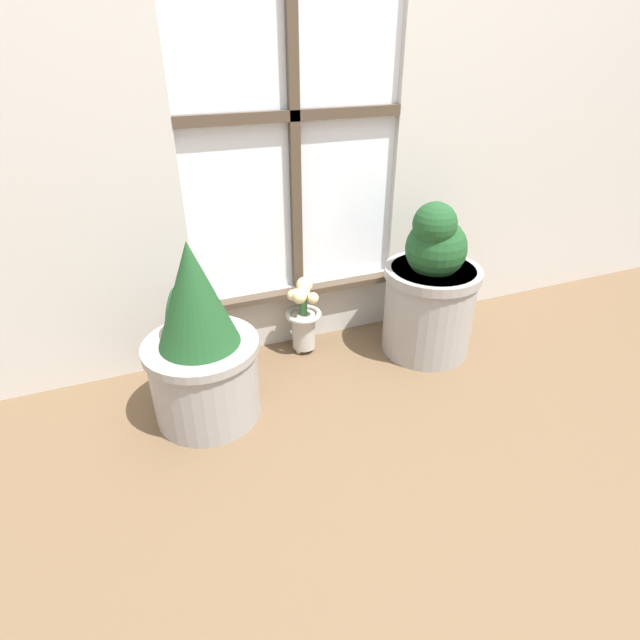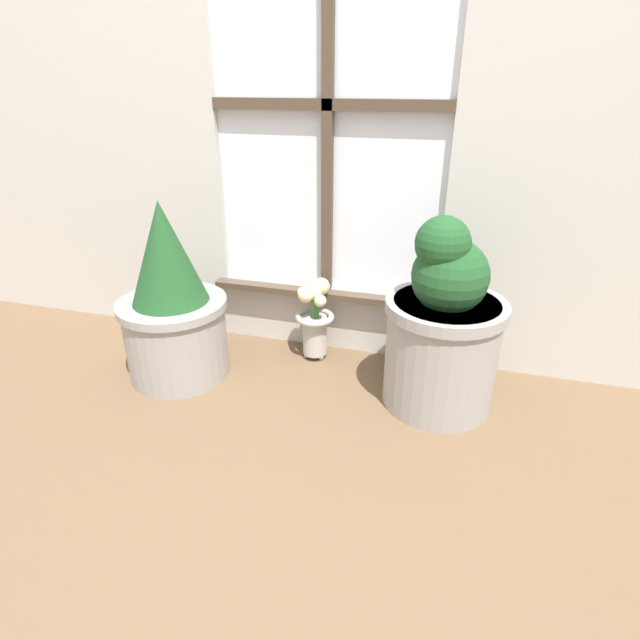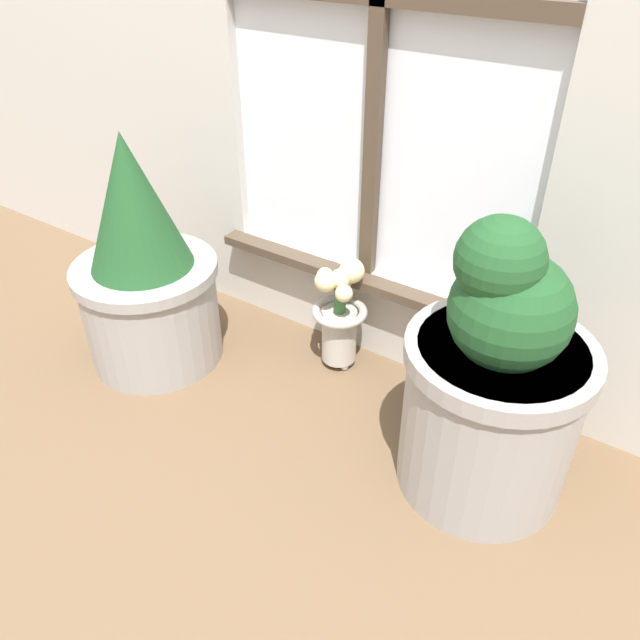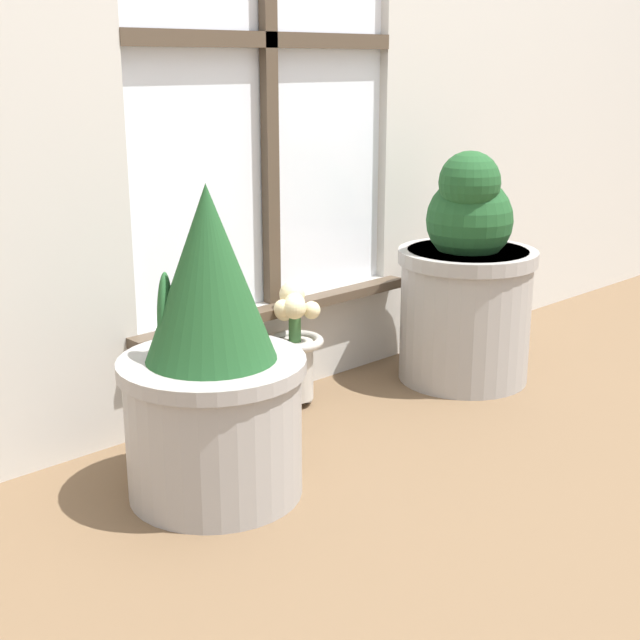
# 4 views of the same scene
# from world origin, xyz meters

# --- Properties ---
(ground_plane) EXTENTS (10.00, 10.00, 0.00)m
(ground_plane) POSITION_xyz_m (0.00, 0.00, 0.00)
(ground_plane) COLOR brown
(potted_plant_left) EXTENTS (0.36, 0.36, 0.61)m
(potted_plant_left) POSITION_xyz_m (-0.44, 0.27, 0.26)
(potted_plant_left) COLOR #9E9993
(potted_plant_left) RESTS_ON ground_plane
(potted_plant_right) EXTENTS (0.36, 0.36, 0.61)m
(potted_plant_right) POSITION_xyz_m (0.44, 0.34, 0.26)
(potted_plant_right) COLOR #9E9993
(potted_plant_right) RESTS_ON ground_plane
(flower_vase) EXTENTS (0.14, 0.14, 0.31)m
(flower_vase) POSITION_xyz_m (-0.02, 0.51, 0.16)
(flower_vase) COLOR #BCB7AD
(flower_vase) RESTS_ON ground_plane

